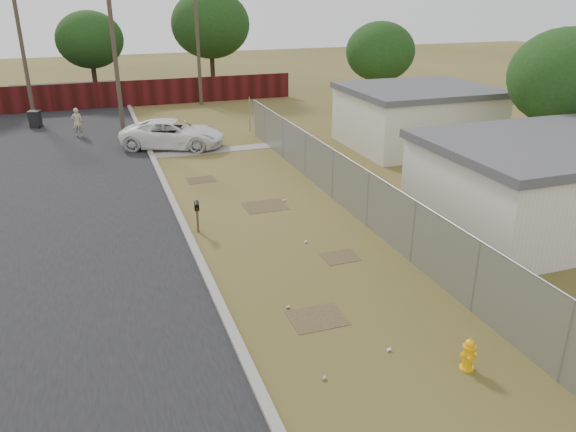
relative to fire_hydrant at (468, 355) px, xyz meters
name	(u,v)px	position (x,y,z in m)	size (l,w,h in m)	color
ground	(283,238)	(-1.53, 8.00, -0.37)	(120.00, 120.00, 0.00)	olive
street	(71,185)	(-8.29, 16.05, -0.36)	(15.10, 60.00, 0.12)	black
chainlink_fence	(355,195)	(1.59, 9.02, 0.42)	(0.10, 27.06, 2.02)	gray
privacy_fence	(83,96)	(-7.53, 33.00, 0.53)	(30.00, 0.12, 1.80)	#470F11
utility_poles	(115,43)	(-5.20, 28.66, 4.32)	(12.60, 8.24, 9.00)	#4D3F33
houses	(473,145)	(8.17, 11.13, 1.19)	(9.30, 17.24, 3.10)	beige
horizon_trees	(182,39)	(-0.69, 31.55, 4.26)	(33.32, 31.94, 7.78)	#352717
fire_hydrant	(468,355)	(0.00, 0.00, 0.00)	(0.39, 0.40, 0.80)	#F7B10D
mailbox	(197,208)	(-4.13, 9.43, 0.49)	(0.23, 0.48, 1.09)	brown
pickup_truck	(173,134)	(-3.20, 20.82, 0.36)	(2.43, 5.28, 1.47)	white
pedestrian	(77,122)	(-7.91, 25.04, 0.44)	(0.59, 0.39, 1.62)	tan
trash_bin	(35,119)	(-10.33, 28.22, 0.14)	(0.80, 0.87, 1.00)	black
scattered_litter	(313,280)	(-1.72, 4.83, -0.33)	(2.86, 10.65, 0.07)	white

